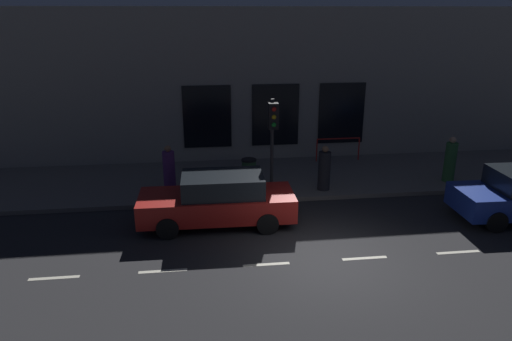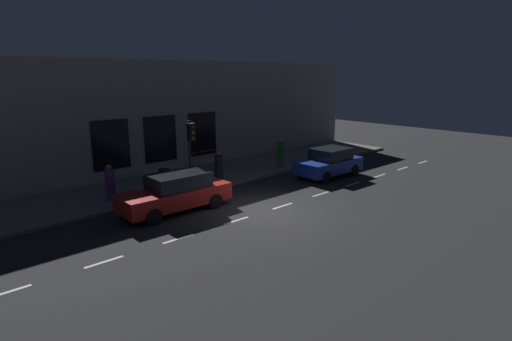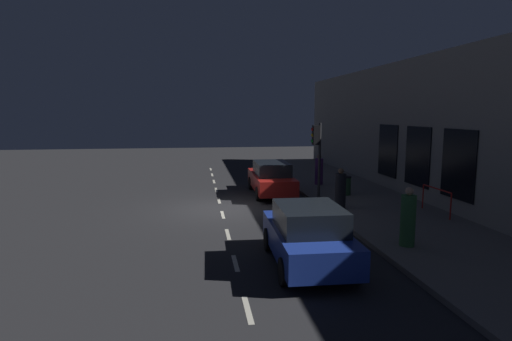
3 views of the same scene
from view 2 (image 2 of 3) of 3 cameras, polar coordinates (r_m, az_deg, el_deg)
ground_plane at (r=16.69m, az=1.42°, el=-5.83°), size 60.00×60.00×0.00m
sidewalk at (r=21.41m, az=-10.23°, el=-1.42°), size 4.50×32.00×0.15m
building_facade at (r=23.03m, az=-13.98°, el=7.22°), size 0.65×32.00×6.29m
lane_centre_line at (r=17.36m, az=3.81°, el=-5.06°), size 0.12×27.20×0.01m
traffic_light at (r=18.80m, az=-9.25°, el=4.22°), size 0.46×0.32×3.31m
parked_car_0 at (r=22.41m, az=10.39°, el=1.13°), size 1.95×3.97×1.58m
parked_car_1 at (r=16.84m, az=-11.28°, el=-3.09°), size 1.86×4.62×1.58m
pedestrian_0 at (r=23.85m, az=3.50°, el=2.39°), size 0.51×0.51×1.68m
pedestrian_1 at (r=18.61m, az=-20.05°, el=-1.82°), size 0.45×0.45×1.58m
pedestrian_2 at (r=20.55m, az=-5.31°, el=0.39°), size 0.60×0.60×1.59m
trash_bin at (r=20.20m, az=-12.94°, el=-0.98°), size 0.55×0.55×0.86m
red_railing at (r=23.91m, az=-7.19°, el=2.20°), size 0.05×1.86×0.97m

